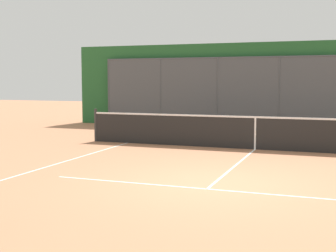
{
  "coord_description": "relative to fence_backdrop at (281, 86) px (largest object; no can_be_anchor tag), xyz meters",
  "views": [
    {
      "loc": [
        -2.2,
        8.54,
        1.99
      ],
      "look_at": [
        1.07,
        -0.37,
        1.05
      ],
      "focal_mm": 49.46,
      "sensor_mm": 36.0,
      "label": 1
    }
  ],
  "objects": [
    {
      "name": "ground_plane",
      "position": [
        0.0,
        10.87,
        -1.75
      ],
      "size": [
        60.0,
        60.0,
        0.0
      ],
      "primitive_type": "plane",
      "color": "#B27551"
    },
    {
      "name": "court_line_markings",
      "position": [
        0.0,
        11.66,
        -1.75
      ],
      "size": [
        8.16,
        9.52,
        0.01
      ],
      "color": "white",
      "rests_on": "ground"
    },
    {
      "name": "fence_backdrop",
      "position": [
        0.0,
        0.0,
        0.0
      ],
      "size": [
        18.13,
        1.37,
        3.53
      ],
      "color": "#474C51",
      "rests_on": "ground"
    },
    {
      "name": "tennis_net",
      "position": [
        0.0,
        6.13,
        -1.25
      ],
      "size": [
        10.48,
        0.09,
        1.07
      ],
      "color": "#2D2D2D",
      "rests_on": "ground"
    }
  ]
}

